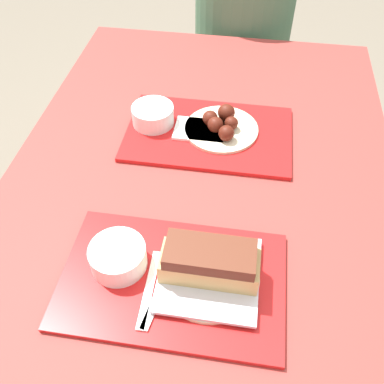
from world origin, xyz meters
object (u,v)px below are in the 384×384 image
(tray_near, at_px, (173,280))
(bowl_coleslaw_far, at_px, (153,114))
(bowl_coleslaw_near, at_px, (118,256))
(brisket_sandwich_plate, at_px, (209,267))
(tray_far, at_px, (208,134))
(person_seated_across, at_px, (244,13))
(wings_plate_far, at_px, (222,125))

(tray_near, bearing_deg, bowl_coleslaw_far, 106.65)
(bowl_coleslaw_near, height_order, brisket_sandwich_plate, brisket_sandwich_plate)
(tray_far, relative_size, person_seated_across, 0.62)
(wings_plate_far, bearing_deg, person_seated_across, 89.31)
(person_seated_across, bearing_deg, bowl_coleslaw_far, -104.52)
(brisket_sandwich_plate, bearing_deg, wings_plate_far, 93.07)
(tray_far, xyz_separation_m, bowl_coleslaw_near, (-0.12, -0.44, 0.03))
(wings_plate_far, xyz_separation_m, person_seated_across, (0.01, 0.76, -0.04))
(tray_near, height_order, wings_plate_far, wings_plate_far)
(bowl_coleslaw_near, distance_m, person_seated_across, 1.23)
(tray_far, distance_m, brisket_sandwich_plate, 0.45)
(tray_near, bearing_deg, bowl_coleslaw_near, 171.52)
(bowl_coleslaw_near, relative_size, bowl_coleslaw_far, 1.00)
(tray_near, height_order, bowl_coleslaw_far, bowl_coleslaw_far)
(tray_near, distance_m, tray_far, 0.46)
(tray_near, distance_m, wings_plate_far, 0.47)
(bowl_coleslaw_near, bearing_deg, brisket_sandwich_plate, -1.00)
(tray_far, distance_m, bowl_coleslaw_far, 0.16)
(tray_far, xyz_separation_m, person_seated_across, (0.04, 0.77, -0.02))
(brisket_sandwich_plate, xyz_separation_m, wings_plate_far, (-0.02, 0.46, -0.02))
(bowl_coleslaw_near, relative_size, person_seated_across, 0.16)
(brisket_sandwich_plate, height_order, person_seated_across, person_seated_across)
(bowl_coleslaw_far, xyz_separation_m, wings_plate_far, (0.19, -0.00, -0.01))
(bowl_coleslaw_near, xyz_separation_m, wings_plate_far, (0.16, 0.45, -0.01))
(bowl_coleslaw_near, height_order, bowl_coleslaw_far, same)
(tray_near, xyz_separation_m, person_seated_across, (0.05, 1.23, -0.02))
(tray_near, bearing_deg, tray_far, 88.44)
(brisket_sandwich_plate, distance_m, bowl_coleslaw_far, 0.51)
(tray_near, bearing_deg, brisket_sandwich_plate, 10.88)
(tray_far, relative_size, brisket_sandwich_plate, 2.21)
(tray_far, bearing_deg, person_seated_across, 86.88)
(brisket_sandwich_plate, relative_size, wings_plate_far, 1.01)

